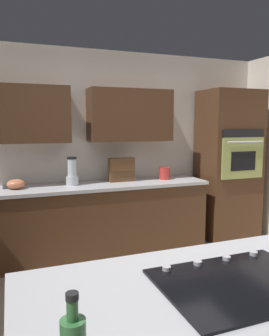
{
  "coord_description": "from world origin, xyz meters",
  "views": [
    {
      "loc": [
        1.11,
        2.25,
        1.64
      ],
      "look_at": [
        -0.22,
        -1.23,
        1.15
      ],
      "focal_mm": 35.48,
      "sensor_mm": 36.0,
      "label": 1
    }
  ],
  "objects_px": {
    "blender": "(72,173)",
    "spice_rack": "(122,170)",
    "wall_oven": "(228,165)",
    "mixing_bowl": "(16,184)",
    "cooktop": "(240,282)",
    "kettle": "(165,173)"
  },
  "relations": [
    {
      "from": "wall_oven",
      "to": "blender",
      "type": "distance_m",
      "value": 2.25
    },
    {
      "from": "cooktop",
      "to": "kettle",
      "type": "height_order",
      "value": "kettle"
    },
    {
      "from": "mixing_bowl",
      "to": "cooktop",
      "type": "bearing_deg",
      "value": 108.2
    },
    {
      "from": "cooktop",
      "to": "mixing_bowl",
      "type": "height_order",
      "value": "mixing_bowl"
    },
    {
      "from": "mixing_bowl",
      "to": "blender",
      "type": "bearing_deg",
      "value": 180.0
    },
    {
      "from": "cooktop",
      "to": "kettle",
      "type": "xyz_separation_m",
      "value": [
        -0.98,
        -2.81,
        0.07
      ]
    },
    {
      "from": "blender",
      "to": "spice_rack",
      "type": "bearing_deg",
      "value": -176.19
    },
    {
      "from": "cooktop",
      "to": "wall_oven",
      "type": "bearing_deg",
      "value": -125.51
    },
    {
      "from": "wall_oven",
      "to": "blender",
      "type": "relative_size",
      "value": 6.08
    },
    {
      "from": "blender",
      "to": "kettle",
      "type": "xyz_separation_m",
      "value": [
        -1.25,
        -0.0,
        -0.07
      ]
    },
    {
      "from": "wall_oven",
      "to": "kettle",
      "type": "bearing_deg",
      "value": -2.33
    },
    {
      "from": "spice_rack",
      "to": "mixing_bowl",
      "type": "bearing_deg",
      "value": 1.91
    },
    {
      "from": "wall_oven",
      "to": "cooktop",
      "type": "relative_size",
      "value": 2.78
    },
    {
      "from": "kettle",
      "to": "blender",
      "type": "bearing_deg",
      "value": 0.0
    },
    {
      "from": "wall_oven",
      "to": "spice_rack",
      "type": "relative_size",
      "value": 6.36
    },
    {
      "from": "wall_oven",
      "to": "kettle",
      "type": "xyz_separation_m",
      "value": [
        1.0,
        -0.04,
        -0.08
      ]
    },
    {
      "from": "blender",
      "to": "cooktop",
      "type": "bearing_deg",
      "value": 95.57
    },
    {
      "from": "blender",
      "to": "mixing_bowl",
      "type": "relative_size",
      "value": 1.71
    },
    {
      "from": "wall_oven",
      "to": "mixing_bowl",
      "type": "distance_m",
      "value": 2.9
    },
    {
      "from": "wall_oven",
      "to": "cooktop",
      "type": "bearing_deg",
      "value": 54.49
    },
    {
      "from": "blender",
      "to": "mixing_bowl",
      "type": "distance_m",
      "value": 0.66
    },
    {
      "from": "wall_oven",
      "to": "mixing_bowl",
      "type": "bearing_deg",
      "value": -0.8
    }
  ]
}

